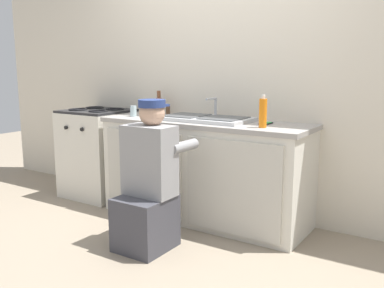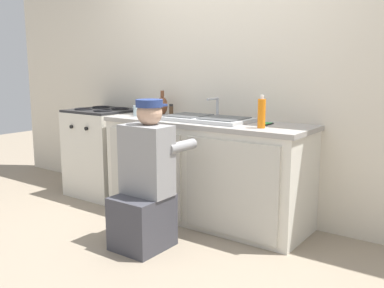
{
  "view_description": "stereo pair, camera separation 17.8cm",
  "coord_description": "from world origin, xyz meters",
  "px_view_note": "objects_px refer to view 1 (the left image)",
  "views": [
    {
      "loc": [
        1.9,
        -2.84,
        1.34
      ],
      "look_at": [
        0.0,
        0.1,
        0.7
      ],
      "focal_mm": 40.0,
      "sensor_mm": 36.0,
      "label": 1
    },
    {
      "loc": [
        2.05,
        -2.74,
        1.34
      ],
      "look_at": [
        0.0,
        0.1,
        0.7
      ],
      "focal_mm": 40.0,
      "sensor_mm": 36.0,
      "label": 2
    }
  ],
  "objects_px": {
    "sink_double_basin": "(205,118)",
    "plumber_person": "(148,187)",
    "water_glass": "(133,111)",
    "vase_decorative": "(159,105)",
    "spice_bottle_pepper": "(168,110)",
    "soap_bottle_orange": "(263,113)",
    "stove_range": "(98,153)",
    "cell_phone": "(266,123)"
  },
  "relations": [
    {
      "from": "stove_range",
      "to": "plumber_person",
      "type": "relative_size",
      "value": 0.83
    },
    {
      "from": "water_glass",
      "to": "sink_double_basin",
      "type": "bearing_deg",
      "value": 7.95
    },
    {
      "from": "water_glass",
      "to": "spice_bottle_pepper",
      "type": "height_order",
      "value": "spice_bottle_pepper"
    },
    {
      "from": "spice_bottle_pepper",
      "to": "soap_bottle_orange",
      "type": "bearing_deg",
      "value": -15.03
    },
    {
      "from": "sink_double_basin",
      "to": "vase_decorative",
      "type": "distance_m",
      "value": 0.65
    },
    {
      "from": "stove_range",
      "to": "vase_decorative",
      "type": "distance_m",
      "value": 0.87
    },
    {
      "from": "stove_range",
      "to": "cell_phone",
      "type": "xyz_separation_m",
      "value": [
        1.84,
        0.07,
        0.43
      ]
    },
    {
      "from": "soap_bottle_orange",
      "to": "cell_phone",
      "type": "distance_m",
      "value": 0.24
    },
    {
      "from": "sink_double_basin",
      "to": "vase_decorative",
      "type": "xyz_separation_m",
      "value": [
        -0.62,
        0.17,
        0.07
      ]
    },
    {
      "from": "stove_range",
      "to": "spice_bottle_pepper",
      "type": "xyz_separation_m",
      "value": [
        0.79,
        0.16,
        0.48
      ]
    },
    {
      "from": "soap_bottle_orange",
      "to": "sink_double_basin",
      "type": "bearing_deg",
      "value": 167.24
    },
    {
      "from": "stove_range",
      "to": "cell_phone",
      "type": "distance_m",
      "value": 1.89
    },
    {
      "from": "water_glass",
      "to": "vase_decorative",
      "type": "relative_size",
      "value": 0.43
    },
    {
      "from": "plumber_person",
      "to": "water_glass",
      "type": "bearing_deg",
      "value": 136.44
    },
    {
      "from": "sink_double_basin",
      "to": "water_glass",
      "type": "distance_m",
      "value": 0.73
    },
    {
      "from": "sink_double_basin",
      "to": "plumber_person",
      "type": "distance_m",
      "value": 0.88
    },
    {
      "from": "cell_phone",
      "to": "spice_bottle_pepper",
      "type": "distance_m",
      "value": 1.05
    },
    {
      "from": "plumber_person",
      "to": "soap_bottle_orange",
      "type": "height_order",
      "value": "soap_bottle_orange"
    },
    {
      "from": "plumber_person",
      "to": "vase_decorative",
      "type": "xyz_separation_m",
      "value": [
        -0.59,
        0.92,
        0.51
      ]
    },
    {
      "from": "cell_phone",
      "to": "vase_decorative",
      "type": "height_order",
      "value": "vase_decorative"
    },
    {
      "from": "stove_range",
      "to": "plumber_person",
      "type": "xyz_separation_m",
      "value": [
        1.27,
        -0.76,
        0.01
      ]
    },
    {
      "from": "stove_range",
      "to": "spice_bottle_pepper",
      "type": "bearing_deg",
      "value": 11.76
    },
    {
      "from": "sink_double_basin",
      "to": "plumber_person",
      "type": "relative_size",
      "value": 0.72
    },
    {
      "from": "plumber_person",
      "to": "water_glass",
      "type": "xyz_separation_m",
      "value": [
        -0.69,
        0.66,
        0.47
      ]
    },
    {
      "from": "stove_range",
      "to": "soap_bottle_orange",
      "type": "relative_size",
      "value": 3.67
    },
    {
      "from": "soap_bottle_orange",
      "to": "spice_bottle_pepper",
      "type": "distance_m",
      "value": 1.15
    },
    {
      "from": "spice_bottle_pepper",
      "to": "vase_decorative",
      "type": "bearing_deg",
      "value": 177.54
    },
    {
      "from": "stove_range",
      "to": "plumber_person",
      "type": "height_order",
      "value": "plumber_person"
    },
    {
      "from": "plumber_person",
      "to": "spice_bottle_pepper",
      "type": "bearing_deg",
      "value": 117.69
    },
    {
      "from": "sink_double_basin",
      "to": "spice_bottle_pepper",
      "type": "xyz_separation_m",
      "value": [
        -0.51,
        0.16,
        0.03
      ]
    },
    {
      "from": "water_glass",
      "to": "vase_decorative",
      "type": "height_order",
      "value": "vase_decorative"
    },
    {
      "from": "sink_double_basin",
      "to": "water_glass",
      "type": "relative_size",
      "value": 8.0
    },
    {
      "from": "stove_range",
      "to": "water_glass",
      "type": "xyz_separation_m",
      "value": [
        0.58,
        -0.1,
        0.48
      ]
    },
    {
      "from": "cell_phone",
      "to": "spice_bottle_pepper",
      "type": "relative_size",
      "value": 1.33
    },
    {
      "from": "water_glass",
      "to": "vase_decorative",
      "type": "xyz_separation_m",
      "value": [
        0.1,
        0.27,
        0.04
      ]
    },
    {
      "from": "water_glass",
      "to": "soap_bottle_orange",
      "type": "xyz_separation_m",
      "value": [
        1.32,
        -0.04,
        0.06
      ]
    },
    {
      "from": "sink_double_basin",
      "to": "stove_range",
      "type": "bearing_deg",
      "value": -179.9
    },
    {
      "from": "water_glass",
      "to": "vase_decorative",
      "type": "distance_m",
      "value": 0.29
    },
    {
      "from": "soap_bottle_orange",
      "to": "cell_phone",
      "type": "relative_size",
      "value": 1.79
    },
    {
      "from": "soap_bottle_orange",
      "to": "vase_decorative",
      "type": "bearing_deg",
      "value": 166.09
    },
    {
      "from": "cell_phone",
      "to": "spice_bottle_pepper",
      "type": "height_order",
      "value": "spice_bottle_pepper"
    },
    {
      "from": "sink_double_basin",
      "to": "stove_range",
      "type": "distance_m",
      "value": 1.37
    }
  ]
}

